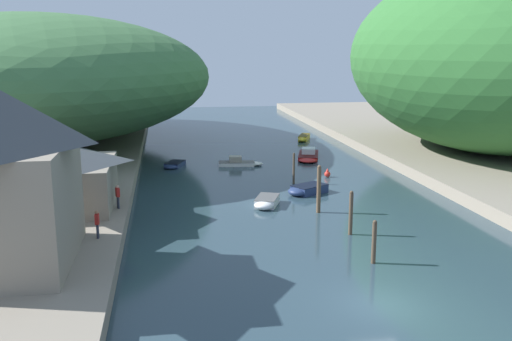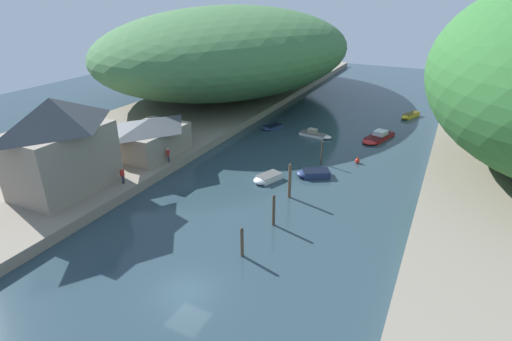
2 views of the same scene
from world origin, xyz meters
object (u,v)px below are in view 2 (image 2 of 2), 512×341
(boat_far_upstream, at_px, (312,173))
(boat_moored_right, at_px, (271,127))
(boat_open_rowboat, at_px, (409,116))
(person_on_quay, at_px, (122,175))
(channel_buoy_near, at_px, (357,161))
(boat_navy_launch, at_px, (377,137))
(person_by_boathouse, at_px, (168,154))
(waterfront_building, at_px, (59,144))
(boat_yellow_tender, at_px, (316,134))
(boat_small_dinghy, at_px, (266,178))
(boathouse_shed, at_px, (150,136))

(boat_far_upstream, xyz_separation_m, boat_moored_right, (-10.74, 12.86, -0.12))
(boat_far_upstream, bearing_deg, boat_open_rowboat, -44.37)
(person_on_quay, bearing_deg, boat_far_upstream, -49.01)
(channel_buoy_near, bearing_deg, boat_far_upstream, -121.46)
(boat_navy_launch, bearing_deg, person_by_boathouse, 63.83)
(boat_open_rowboat, xyz_separation_m, person_on_quay, (-22.21, -39.71, 1.66))
(waterfront_building, distance_m, person_by_boathouse, 11.32)
(boat_yellow_tender, height_order, channel_buoy_near, boat_yellow_tender)
(waterfront_building, xyz_separation_m, boat_moored_right, (8.76, 28.24, -5.44))
(person_on_quay, bearing_deg, waterfront_building, 133.89)
(boat_small_dinghy, xyz_separation_m, channel_buoy_near, (7.54, 9.16, 0.00))
(boathouse_shed, bearing_deg, channel_buoy_near, 25.60)
(boat_navy_launch, height_order, person_on_quay, person_on_quay)
(channel_buoy_near, xyz_separation_m, person_on_quay, (-19.18, -17.91, 1.66))
(boat_open_rowboat, distance_m, boat_yellow_tender, 18.35)
(boat_small_dinghy, height_order, boat_open_rowboat, boat_open_rowboat)
(person_by_boathouse, bearing_deg, boat_moored_right, -32.85)
(boat_far_upstream, xyz_separation_m, person_on_quay, (-15.60, -12.04, 1.64))
(boat_moored_right, bearing_deg, boat_far_upstream, 151.36)
(waterfront_building, bearing_deg, person_by_boathouse, 64.50)
(boat_navy_launch, xyz_separation_m, channel_buoy_near, (-0.49, -9.28, 0.01))
(boat_open_rowboat, bearing_deg, person_by_boathouse, 79.35)
(person_by_boathouse, bearing_deg, person_on_quay, 153.36)
(waterfront_building, height_order, boat_open_rowboat, waterfront_building)
(boathouse_shed, relative_size, boat_open_rowboat, 1.95)
(boat_far_upstream, xyz_separation_m, channel_buoy_near, (3.59, 5.87, -0.02))
(boat_navy_launch, xyz_separation_m, boat_far_upstream, (-4.08, -15.14, 0.02))
(boathouse_shed, bearing_deg, person_on_quay, -70.46)
(waterfront_building, relative_size, channel_buoy_near, 11.11)
(boat_navy_launch, height_order, boat_yellow_tender, boat_navy_launch)
(boat_navy_launch, bearing_deg, channel_buoy_near, 103.07)
(boathouse_shed, distance_m, boat_yellow_tender, 22.60)
(waterfront_building, distance_m, boat_small_dinghy, 20.40)
(person_by_boathouse, bearing_deg, waterfront_building, 134.24)
(boat_yellow_tender, xyz_separation_m, person_on_quay, (-11.77, -24.62, 1.69))
(boat_small_dinghy, xyz_separation_m, person_by_boathouse, (-10.93, -2.42, 1.67))
(boathouse_shed, bearing_deg, boat_far_upstream, 14.13)
(boat_moored_right, bearing_deg, boat_yellow_tender, -160.86)
(waterfront_building, height_order, channel_buoy_near, waterfront_building)
(boathouse_shed, distance_m, person_by_boathouse, 3.73)
(boat_moored_right, bearing_deg, boat_navy_launch, -149.74)
(boat_navy_launch, xyz_separation_m, person_by_boathouse, (-18.97, -20.86, 1.67))
(boathouse_shed, height_order, person_on_quay, boathouse_shed)
(boat_small_dinghy, bearing_deg, boat_yellow_tender, -69.32)
(boat_moored_right, relative_size, person_by_boathouse, 2.10)
(waterfront_building, distance_m, boat_yellow_tender, 32.50)
(waterfront_building, relative_size, boat_navy_launch, 1.44)
(boat_far_upstream, distance_m, channel_buoy_near, 6.88)
(boat_yellow_tender, bearing_deg, boathouse_shed, -34.49)
(waterfront_building, height_order, person_on_quay, waterfront_building)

